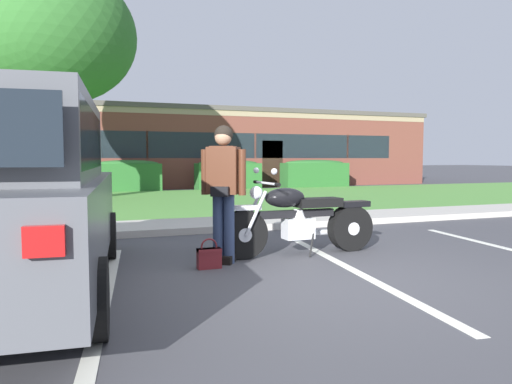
{
  "coord_description": "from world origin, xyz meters",
  "views": [
    {
      "loc": [
        -2.43,
        -4.55,
        1.3
      ],
      "look_at": [
        -0.19,
        1.41,
        0.85
      ],
      "focal_mm": 33.49,
      "sensor_mm": 36.0,
      "label": 1
    }
  ],
  "objects_px": {
    "handbag": "(209,256)",
    "hedge_center_left": "(128,175)",
    "hedge_center_right": "(228,174)",
    "hedge_left": "(12,177)",
    "brick_building": "(134,149)",
    "motorcycle": "(305,219)",
    "rider_person": "(223,183)",
    "hedge_right": "(315,173)",
    "shade_tree": "(55,37)"
  },
  "relations": [
    {
      "from": "rider_person",
      "to": "shade_tree",
      "type": "distance_m",
      "value": 10.17
    },
    {
      "from": "handbag",
      "to": "hedge_center_left",
      "type": "relative_size",
      "value": 0.15
    },
    {
      "from": "hedge_center_left",
      "to": "hedge_left",
      "type": "bearing_deg",
      "value": 180.0
    },
    {
      "from": "hedge_right",
      "to": "shade_tree",
      "type": "bearing_deg",
      "value": -158.88
    },
    {
      "from": "motorcycle",
      "to": "rider_person",
      "type": "bearing_deg",
      "value": -173.75
    },
    {
      "from": "hedge_right",
      "to": "hedge_center_left",
      "type": "bearing_deg",
      "value": -180.0
    },
    {
      "from": "hedge_center_left",
      "to": "hedge_right",
      "type": "xyz_separation_m",
      "value": [
        8.01,
        0.0,
        0.0
      ]
    },
    {
      "from": "hedge_left",
      "to": "hedge_center_left",
      "type": "xyz_separation_m",
      "value": [
        4.01,
        0.0,
        0.0
      ]
    },
    {
      "from": "rider_person",
      "to": "hedge_left",
      "type": "relative_size",
      "value": 0.56
    },
    {
      "from": "shade_tree",
      "to": "brick_building",
      "type": "bearing_deg",
      "value": 71.95
    },
    {
      "from": "rider_person",
      "to": "brick_building",
      "type": "height_order",
      "value": "brick_building"
    },
    {
      "from": "hedge_left",
      "to": "shade_tree",
      "type": "bearing_deg",
      "value": -67.13
    },
    {
      "from": "rider_person",
      "to": "hedge_center_left",
      "type": "relative_size",
      "value": 0.7
    },
    {
      "from": "motorcycle",
      "to": "shade_tree",
      "type": "xyz_separation_m",
      "value": [
        -3.37,
        9.08,
        4.25
      ]
    },
    {
      "from": "shade_tree",
      "to": "hedge_left",
      "type": "height_order",
      "value": "shade_tree"
    },
    {
      "from": "hedge_center_left",
      "to": "handbag",
      "type": "bearing_deg",
      "value": -91.7
    },
    {
      "from": "motorcycle",
      "to": "brick_building",
      "type": "xyz_separation_m",
      "value": [
        -0.16,
        18.93,
        1.31
      ]
    },
    {
      "from": "hedge_center_left",
      "to": "hedge_right",
      "type": "bearing_deg",
      "value": 0.0
    },
    {
      "from": "rider_person",
      "to": "hedge_left",
      "type": "distance_m",
      "value": 13.76
    },
    {
      "from": "handbag",
      "to": "brick_building",
      "type": "height_order",
      "value": "brick_building"
    },
    {
      "from": "rider_person",
      "to": "handbag",
      "type": "distance_m",
      "value": 0.91
    },
    {
      "from": "hedge_center_left",
      "to": "shade_tree",
      "type": "bearing_deg",
      "value": -120.18
    },
    {
      "from": "rider_person",
      "to": "hedge_right",
      "type": "relative_size",
      "value": 0.57
    },
    {
      "from": "hedge_center_right",
      "to": "brick_building",
      "type": "distance_m",
      "value": 6.74
    },
    {
      "from": "hedge_left",
      "to": "brick_building",
      "type": "bearing_deg",
      "value": 50.14
    },
    {
      "from": "handbag",
      "to": "hedge_center_left",
      "type": "xyz_separation_m",
      "value": [
        0.4,
        13.44,
        0.51
      ]
    },
    {
      "from": "hedge_center_left",
      "to": "hedge_center_right",
      "type": "bearing_deg",
      "value": 0.0
    },
    {
      "from": "shade_tree",
      "to": "brick_building",
      "type": "xyz_separation_m",
      "value": [
        3.21,
        9.86,
        -2.93
      ]
    },
    {
      "from": "handbag",
      "to": "hedge_center_right",
      "type": "relative_size",
      "value": 0.14
    },
    {
      "from": "hedge_center_right",
      "to": "motorcycle",
      "type": "bearing_deg",
      "value": -102.77
    },
    {
      "from": "rider_person",
      "to": "hedge_center_right",
      "type": "xyz_separation_m",
      "value": [
        4.16,
        13.2,
        -0.34
      ]
    },
    {
      "from": "handbag",
      "to": "hedge_right",
      "type": "bearing_deg",
      "value": 57.95
    },
    {
      "from": "hedge_left",
      "to": "motorcycle",
      "type": "bearing_deg",
      "value": -68.87
    },
    {
      "from": "handbag",
      "to": "shade_tree",
      "type": "bearing_deg",
      "value": 101.52
    },
    {
      "from": "hedge_center_right",
      "to": "shade_tree",
      "type": "bearing_deg",
      "value": -147.75
    },
    {
      "from": "motorcycle",
      "to": "brick_building",
      "type": "distance_m",
      "value": 18.98
    },
    {
      "from": "handbag",
      "to": "hedge_center_right",
      "type": "distance_m",
      "value": 14.15
    },
    {
      "from": "motorcycle",
      "to": "rider_person",
      "type": "xyz_separation_m",
      "value": [
        -1.19,
        -0.13,
        0.51
      ]
    },
    {
      "from": "rider_person",
      "to": "shade_tree",
      "type": "height_order",
      "value": "shade_tree"
    },
    {
      "from": "brick_building",
      "to": "motorcycle",
      "type": "bearing_deg",
      "value": -89.53
    },
    {
      "from": "rider_person",
      "to": "hedge_left",
      "type": "xyz_separation_m",
      "value": [
        -3.86,
        13.2,
        -0.34
      ]
    },
    {
      "from": "handbag",
      "to": "brick_building",
      "type": "distance_m",
      "value": 19.41
    },
    {
      "from": "handbag",
      "to": "hedge_left",
      "type": "bearing_deg",
      "value": 105.03
    },
    {
      "from": "hedge_center_left",
      "to": "hedge_center_right",
      "type": "distance_m",
      "value": 4.01
    },
    {
      "from": "hedge_right",
      "to": "brick_building",
      "type": "relative_size",
      "value": 0.11
    },
    {
      "from": "handbag",
      "to": "hedge_center_left",
      "type": "distance_m",
      "value": 13.45
    },
    {
      "from": "rider_person",
      "to": "shade_tree",
      "type": "bearing_deg",
      "value": 103.29
    },
    {
      "from": "rider_person",
      "to": "hedge_left",
      "type": "height_order",
      "value": "rider_person"
    },
    {
      "from": "motorcycle",
      "to": "shade_tree",
      "type": "relative_size",
      "value": 0.34
    },
    {
      "from": "shade_tree",
      "to": "handbag",
      "type": "bearing_deg",
      "value": -78.48
    }
  ]
}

